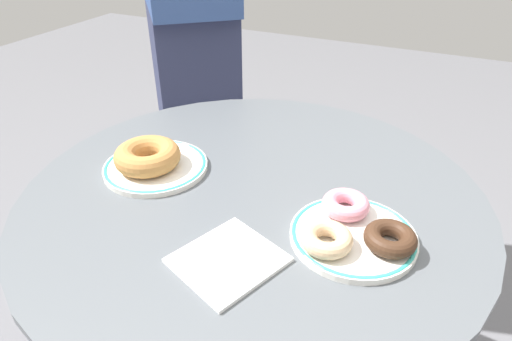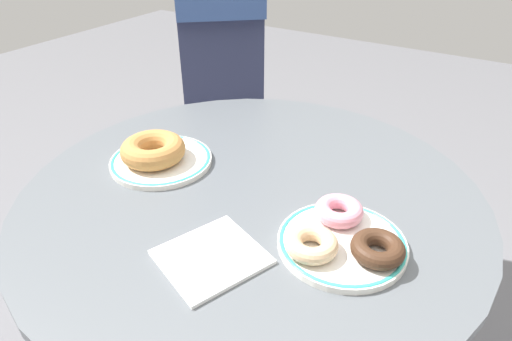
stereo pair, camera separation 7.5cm
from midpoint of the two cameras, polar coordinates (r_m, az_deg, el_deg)
name	(u,v)px [view 2 (the right image)]	position (r m, az deg, el deg)	size (l,w,h in m)	color
cafe_table	(252,287)	(0.91, 1.92, -15.05)	(0.78, 0.78, 0.73)	#565B60
plate_left	(161,160)	(0.83, -9.71, 1.26)	(0.19, 0.19, 0.01)	white
plate_right	(342,243)	(0.65, 14.45, -9.23)	(0.18, 0.18, 0.01)	white
donut_old_fashioned	(153,150)	(0.81, -10.71, 2.60)	(0.12, 0.12, 0.04)	#BC7F42
donut_chocolate	(378,248)	(0.63, 18.98, -9.72)	(0.07, 0.07, 0.02)	#422819
donut_pink_frosted	(339,211)	(0.68, 13.94, -5.22)	(0.07, 0.07, 0.02)	pink
donut_glazed	(312,244)	(0.61, 10.82, -9.51)	(0.07, 0.07, 0.02)	#E0B789
paper_napkin	(211,257)	(0.61, -2.27, -11.34)	(0.12, 0.13, 0.01)	white
person_figure	(217,14)	(1.31, -3.43, 19.69)	(0.42, 0.43, 1.76)	#2D3351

